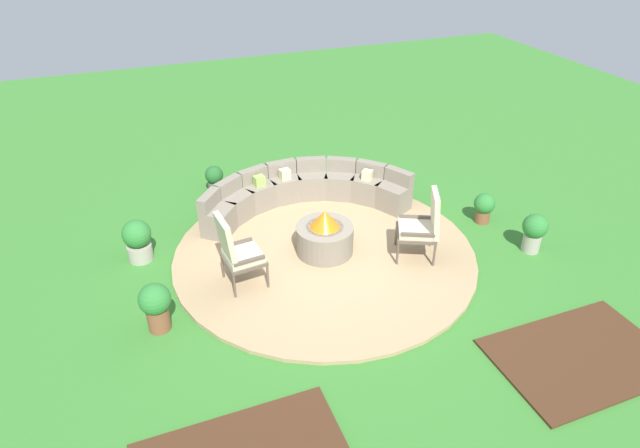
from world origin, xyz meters
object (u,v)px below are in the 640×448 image
object	(u,v)px
curved_stone_bench	(302,192)
potted_plant_4	(484,206)
fire_pit	(325,236)
potted_plant_1	(534,231)
potted_plant_0	(138,239)
potted_plant_3	(215,178)
potted_plant_2	(156,304)
lounge_chair_front_right	(423,224)
lounge_chair_front_left	(237,251)

from	to	relation	value
curved_stone_bench	potted_plant_4	world-z (taller)	curved_stone_bench
fire_pit	potted_plant_1	size ratio (longest dim) A/B	1.37
potted_plant_0	potted_plant_3	distance (m)	2.35
potted_plant_1	potted_plant_4	distance (m)	1.04
potted_plant_1	potted_plant_2	distance (m)	5.79
potted_plant_1	potted_plant_2	size ratio (longest dim) A/B	0.93
lounge_chair_front_right	potted_plant_3	bearing A→B (deg)	63.00
lounge_chair_front_right	potted_plant_0	distance (m)	4.38
potted_plant_0	potted_plant_4	xyz separation A→B (m)	(5.66, -0.99, -0.07)
fire_pit	potted_plant_4	xyz separation A→B (m)	(2.93, -0.07, -0.04)
fire_pit	lounge_chair_front_right	distance (m)	1.53
lounge_chair_front_left	lounge_chair_front_right	xyz separation A→B (m)	(2.82, -0.31, -0.02)
potted_plant_0	potted_plant_2	xyz separation A→B (m)	(0.07, -1.72, 0.03)
curved_stone_bench	lounge_chair_front_right	size ratio (longest dim) A/B	3.33
potted_plant_2	potted_plant_4	xyz separation A→B (m)	(5.58, 0.73, -0.10)
lounge_chair_front_left	potted_plant_0	bearing A→B (deg)	-140.53
lounge_chair_front_left	curved_stone_bench	bearing A→B (deg)	132.10
lounge_chair_front_left	lounge_chair_front_right	distance (m)	2.84
potted_plant_1	potted_plant_0	bearing A→B (deg)	160.98
potted_plant_4	potted_plant_1	bearing A→B (deg)	-79.24
lounge_chair_front_left	potted_plant_4	world-z (taller)	lounge_chair_front_left
curved_stone_bench	potted_plant_4	xyz separation A→B (m)	(2.77, -1.55, -0.04)
potted_plant_0	potted_plant_2	world-z (taller)	potted_plant_2
potted_plant_1	lounge_chair_front_right	bearing A→B (deg)	165.51
curved_stone_bench	potted_plant_3	xyz separation A→B (m)	(-1.33, 1.21, -0.05)
potted_plant_2	potted_plant_4	world-z (taller)	potted_plant_2
lounge_chair_front_right	potted_plant_4	size ratio (longest dim) A/B	2.05
lounge_chair_front_right	potted_plant_1	distance (m)	1.84
potted_plant_0	potted_plant_4	bearing A→B (deg)	-9.97
lounge_chair_front_right	potted_plant_4	bearing A→B (deg)	-44.43
potted_plant_3	fire_pit	bearing A→B (deg)	-66.30
lounge_chair_front_right	potted_plant_0	size ratio (longest dim) A/B	1.62
potted_plant_3	lounge_chair_front_left	bearing A→B (deg)	-95.37
fire_pit	lounge_chair_front_right	bearing A→B (deg)	-25.27
lounge_chair_front_right	potted_plant_0	bearing A→B (deg)	94.77
lounge_chair_front_right	potted_plant_2	xyz separation A→B (m)	(-4.02, -0.16, -0.22)
fire_pit	curved_stone_bench	size ratio (longest dim) A/B	0.24
fire_pit	potted_plant_1	world-z (taller)	fire_pit
fire_pit	potted_plant_0	distance (m)	2.88
curved_stone_bench	potted_plant_3	bearing A→B (deg)	137.77
fire_pit	potted_plant_2	xyz separation A→B (m)	(-2.66, -0.80, 0.06)
potted_plant_2	potted_plant_3	xyz separation A→B (m)	(1.48, 3.49, -0.11)
lounge_chair_front_right	potted_plant_0	world-z (taller)	lounge_chair_front_right
lounge_chair_front_left	potted_plant_3	xyz separation A→B (m)	(0.28, 3.01, -0.34)
curved_stone_bench	potted_plant_1	world-z (taller)	curved_stone_bench
lounge_chair_front_left	potted_plant_4	bearing A→B (deg)	87.36
fire_pit	potted_plant_4	distance (m)	2.93
curved_stone_bench	lounge_chair_front_right	bearing A→B (deg)	-60.40
curved_stone_bench	potted_plant_2	size ratio (longest dim) A/B	5.27
fire_pit	lounge_chair_front_left	xyz separation A→B (m)	(-1.46, -0.33, 0.30)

